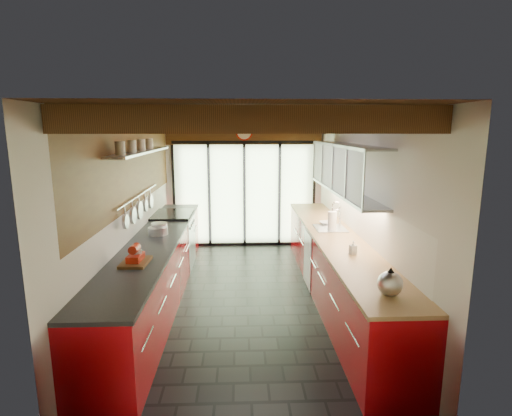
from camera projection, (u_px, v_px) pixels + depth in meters
name	position (u px, v px, depth m)	size (l,w,h in m)	color
ground	(247.00, 298.00, 5.80)	(5.50, 5.50, 0.00)	black
room_shell	(246.00, 185.00, 5.48)	(5.50, 5.50, 5.50)	silver
ceiling_beams	(246.00, 125.00, 5.69)	(3.14, 5.06, 4.90)	#593316
glass_door	(244.00, 167.00, 8.12)	(2.95, 0.10, 2.90)	#C6EAAD
left_counter	(157.00, 269.00, 5.66)	(0.68, 5.00, 0.92)	#AC080F
range_stove	(174.00, 240.00, 7.08)	(0.66, 0.90, 0.97)	silver
right_counter	(335.00, 266.00, 5.76)	(0.68, 5.00, 0.92)	#AC080F
sink_assembly	(331.00, 226.00, 6.05)	(0.45, 0.52, 0.43)	silver
upper_cabinets_right	(344.00, 168.00, 5.79)	(0.34, 3.00, 3.00)	silver
left_wall_fixtures	(141.00, 170.00, 5.56)	(0.28, 2.60, 0.96)	silver
stand_mixer	(136.00, 256.00, 4.48)	(0.16, 0.26, 0.23)	red
pot_large	(159.00, 228.00, 5.80)	(0.23, 0.23, 0.15)	silver
pot_small	(158.00, 231.00, 5.72)	(0.28, 0.28, 0.11)	silver
cutting_board	(136.00, 262.00, 4.48)	(0.28, 0.40, 0.03)	brown
kettle	(390.00, 282.00, 3.63)	(0.27, 0.30, 0.27)	silver
paper_towel	(332.00, 221.00, 5.90)	(0.17, 0.17, 0.35)	white
soap_bottle	(353.00, 248.00, 4.82)	(0.07, 0.08, 0.16)	silver
bowl	(326.00, 223.00, 6.31)	(0.21, 0.21, 0.05)	silver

